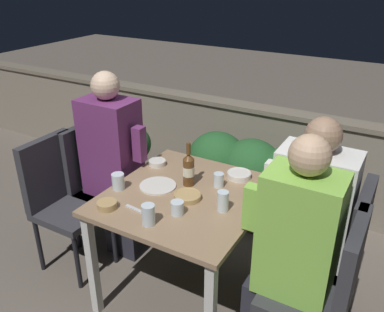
% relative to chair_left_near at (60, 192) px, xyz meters
% --- Properties ---
extents(ground_plane, '(16.00, 16.00, 0.00)m').
position_rel_chair_left_near_xyz_m(ground_plane, '(0.92, 0.15, -0.57)').
color(ground_plane, '#665B51').
extents(parapet_wall, '(9.00, 0.18, 0.87)m').
position_rel_chair_left_near_xyz_m(parapet_wall, '(0.92, 1.55, -0.13)').
color(parapet_wall, gray).
rests_on(parapet_wall, ground_plane).
extents(dining_table, '(0.89, 0.96, 0.75)m').
position_rel_chair_left_near_xyz_m(dining_table, '(0.92, 0.15, 0.08)').
color(dining_table, '#937556').
rests_on(dining_table, ground_plane).
extents(planter_hedge, '(1.13, 0.47, 0.74)m').
position_rel_chair_left_near_xyz_m(planter_hedge, '(0.95, 1.13, -0.16)').
color(planter_hedge, brown).
rests_on(planter_hedge, ground_plane).
extents(chair_left_near, '(0.43, 0.42, 0.95)m').
position_rel_chair_left_near_xyz_m(chair_left_near, '(0.00, 0.00, 0.00)').
color(chair_left_near, '#333338').
rests_on(chair_left_near, ground_plane).
extents(chair_left_far, '(0.43, 0.42, 0.95)m').
position_rel_chair_left_near_xyz_m(chair_left_far, '(0.04, 0.32, 0.00)').
color(chair_left_far, '#333338').
rests_on(chair_left_far, ground_plane).
extents(person_purple_stripe, '(0.47, 0.26, 1.36)m').
position_rel_chair_left_near_xyz_m(person_purple_stripe, '(0.24, 0.32, 0.12)').
color(person_purple_stripe, '#282833').
rests_on(person_purple_stripe, ground_plane).
extents(chair_right_near, '(0.43, 0.42, 0.95)m').
position_rel_chair_left_near_xyz_m(chair_right_near, '(1.80, 0.01, 0.00)').
color(chair_right_near, '#333338').
rests_on(chair_right_near, ground_plane).
extents(person_green_blouse, '(0.47, 0.26, 1.33)m').
position_rel_chair_left_near_xyz_m(person_green_blouse, '(1.60, 0.01, 0.10)').
color(person_green_blouse, '#282833').
rests_on(person_green_blouse, ground_plane).
extents(chair_right_far, '(0.43, 0.42, 0.95)m').
position_rel_chair_left_near_xyz_m(chair_right_far, '(1.78, 0.34, 0.00)').
color(chair_right_far, '#333338').
rests_on(chair_right_far, ground_plane).
extents(person_white_polo, '(0.49, 0.26, 1.30)m').
position_rel_chair_left_near_xyz_m(person_white_polo, '(1.58, 0.34, 0.08)').
color(person_white_polo, '#282833').
rests_on(person_white_polo, ground_plane).
extents(beer_bottle, '(0.07, 0.07, 0.28)m').
position_rel_chair_left_near_xyz_m(beer_bottle, '(0.87, 0.26, 0.28)').
color(beer_bottle, brown).
rests_on(beer_bottle, dining_table).
extents(plate_0, '(0.23, 0.23, 0.01)m').
position_rel_chair_left_near_xyz_m(plate_0, '(0.72, 0.14, 0.18)').
color(plate_0, silver).
rests_on(plate_0, dining_table).
extents(bowl_0, '(0.12, 0.12, 0.03)m').
position_rel_chair_left_near_xyz_m(bowl_0, '(0.55, 0.39, 0.20)').
color(bowl_0, silver).
rests_on(bowl_0, dining_table).
extents(bowl_1, '(0.11, 0.11, 0.04)m').
position_rel_chair_left_near_xyz_m(bowl_1, '(0.61, -0.20, 0.20)').
color(bowl_1, tan).
rests_on(bowl_1, dining_table).
extents(bowl_2, '(0.16, 0.16, 0.03)m').
position_rel_chair_left_near_xyz_m(bowl_2, '(0.95, 0.11, 0.20)').
color(bowl_2, tan).
rests_on(bowl_2, dining_table).
extents(bowl_3, '(0.15, 0.15, 0.04)m').
position_rel_chair_left_near_xyz_m(bowl_3, '(1.11, 0.50, 0.20)').
color(bowl_3, silver).
rests_on(bowl_3, dining_table).
extents(glass_cup_0, '(0.07, 0.07, 0.11)m').
position_rel_chair_left_near_xyz_m(glass_cup_0, '(0.90, -0.21, 0.23)').
color(glass_cup_0, silver).
rests_on(glass_cup_0, dining_table).
extents(glass_cup_1, '(0.06, 0.06, 0.12)m').
position_rel_chair_left_near_xyz_m(glass_cup_1, '(1.18, 0.10, 0.24)').
color(glass_cup_1, silver).
rests_on(glass_cup_1, dining_table).
extents(glass_cup_2, '(0.07, 0.07, 0.08)m').
position_rel_chair_left_near_xyz_m(glass_cup_2, '(0.98, -0.05, 0.22)').
color(glass_cup_2, silver).
rests_on(glass_cup_2, dining_table).
extents(glass_cup_3, '(0.06, 0.06, 0.09)m').
position_rel_chair_left_near_xyz_m(glass_cup_3, '(1.04, 0.33, 0.22)').
color(glass_cup_3, silver).
rests_on(glass_cup_3, dining_table).
extents(glass_cup_4, '(0.08, 0.08, 0.10)m').
position_rel_chair_left_near_xyz_m(glass_cup_4, '(0.53, 0.00, 0.23)').
color(glass_cup_4, silver).
rests_on(glass_cup_4, dining_table).
extents(fork_0, '(0.17, 0.04, 0.01)m').
position_rel_chair_left_near_xyz_m(fork_0, '(0.77, -0.14, 0.18)').
color(fork_0, silver).
rests_on(fork_0, dining_table).
extents(potted_plant, '(0.39, 0.39, 0.68)m').
position_rel_chair_left_near_xyz_m(potted_plant, '(-0.19, 1.01, -0.15)').
color(potted_plant, '#9E5638').
rests_on(potted_plant, ground_plane).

